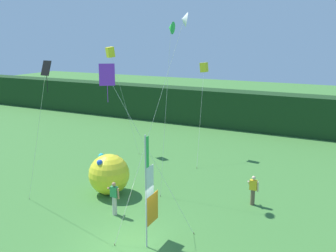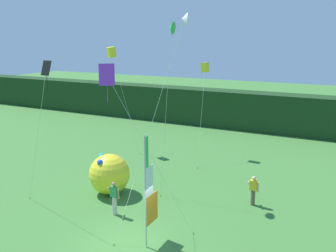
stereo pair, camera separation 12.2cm
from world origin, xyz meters
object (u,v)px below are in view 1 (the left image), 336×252
at_px(kite_black_diamond_0, 44,83).
at_px(banner_flag, 150,193).
at_px(kite_purple_diamond_3, 111,83).
at_px(person_near_banner, 253,190).
at_px(person_mid_field, 114,197).
at_px(kite_white_delta_1, 184,21).
at_px(inflatable_balloon, 109,174).
at_px(kite_yellow_box_2, 110,53).
at_px(kite_yellow_box_4, 204,68).
at_px(kite_green_delta_5, 171,29).

bearing_deg(kite_black_diamond_0, banner_flag, 3.26).
distance_m(banner_flag, kite_black_diamond_0, 6.49).
bearing_deg(kite_purple_diamond_3, person_near_banner, 45.41).
height_order(person_mid_field, kite_white_delta_1, kite_white_delta_1).
height_order(person_mid_field, inflatable_balloon, inflatable_balloon).
distance_m(person_near_banner, inflatable_balloon, 7.69).
relative_size(person_near_banner, inflatable_balloon, 0.70).
bearing_deg(kite_yellow_box_2, kite_yellow_box_4, 17.50).
bearing_deg(kite_yellow_box_2, person_mid_field, -55.36).
bearing_deg(person_near_banner, kite_black_diamond_0, -143.37).
bearing_deg(kite_yellow_box_4, kite_purple_diamond_3, -87.00).
bearing_deg(kite_yellow_box_4, kite_white_delta_1, -73.96).
height_order(person_near_banner, kite_green_delta_5, kite_green_delta_5).
bearing_deg(kite_white_delta_1, inflatable_balloon, 168.98).
bearing_deg(banner_flag, person_mid_field, 151.58).
xyz_separation_m(inflatable_balloon, kite_yellow_box_4, (1.78, 9.45, 5.12)).
relative_size(banner_flag, kite_black_diamond_0, 0.64).
bearing_deg(banner_flag, kite_green_delta_5, 107.76).
xyz_separation_m(person_mid_field, inflatable_balloon, (-1.68, 1.98, 0.23)).
height_order(person_near_banner, kite_purple_diamond_3, kite_purple_diamond_3).
height_order(person_mid_field, kite_yellow_box_2, kite_yellow_box_2).
xyz_separation_m(banner_flag, kite_yellow_box_2, (-9.26, 10.87, 4.99)).
relative_size(person_near_banner, person_mid_field, 0.93).
distance_m(kite_yellow_box_2, kite_green_delta_5, 9.17).
xyz_separation_m(kite_purple_diamond_3, kite_green_delta_5, (0.21, 5.19, 2.25)).
distance_m(inflatable_balloon, kite_green_delta_5, 8.41).
bearing_deg(kite_yellow_box_2, banner_flag, -49.57).
height_order(banner_flag, kite_yellow_box_2, kite_yellow_box_2).
height_order(person_mid_field, kite_green_delta_5, kite_green_delta_5).
xyz_separation_m(person_mid_field, kite_yellow_box_4, (0.10, 11.43, 5.35)).
distance_m(kite_black_diamond_0, kite_green_delta_5, 7.13).
bearing_deg(kite_purple_diamond_3, kite_green_delta_5, 87.68).
bearing_deg(kite_purple_diamond_3, banner_flag, -14.43).
distance_m(person_near_banner, kite_yellow_box_2, 14.77).
height_order(kite_yellow_box_2, kite_green_delta_5, kite_green_delta_5).
relative_size(person_mid_field, kite_purple_diamond_3, 0.23).
bearing_deg(kite_yellow_box_4, kite_yellow_box_2, -162.50).
relative_size(kite_white_delta_1, kite_purple_diamond_3, 1.29).
height_order(person_near_banner, inflatable_balloon, inflatable_balloon).
xyz_separation_m(banner_flag, kite_yellow_box_4, (-2.69, 12.95, 3.96)).
relative_size(kite_black_diamond_0, kite_white_delta_1, 0.79).
bearing_deg(kite_white_delta_1, kite_yellow_box_2, 138.99).
xyz_separation_m(kite_yellow_box_2, kite_green_delta_5, (7.43, -5.16, 1.52)).
bearing_deg(kite_yellow_box_4, inflatable_balloon, -100.68).
relative_size(inflatable_balloon, kite_black_diamond_0, 0.30).
relative_size(person_mid_field, kite_green_delta_5, 0.18).
xyz_separation_m(kite_yellow_box_2, kite_yellow_box_4, (6.57, 2.07, -1.02)).
xyz_separation_m(person_near_banner, kite_yellow_box_4, (-5.62, 7.39, 5.42)).
height_order(inflatable_balloon, kite_green_delta_5, kite_green_delta_5).
distance_m(inflatable_balloon, kite_yellow_box_4, 10.90).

